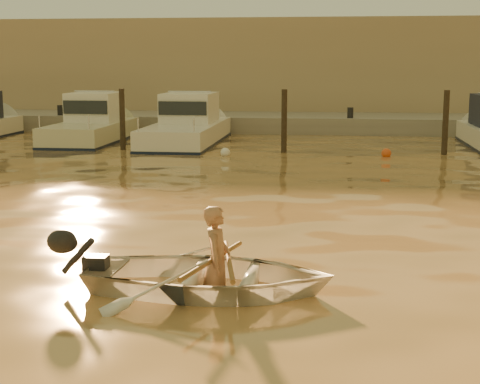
# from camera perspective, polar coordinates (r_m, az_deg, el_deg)

# --- Properties ---
(ground_plane) EXTENTS (160.00, 160.00, 0.00)m
(ground_plane) POSITION_cam_1_polar(r_m,az_deg,el_deg) (10.08, -0.98, -6.40)
(ground_plane) COLOR olive
(ground_plane) RESTS_ON ground
(dinghy) EXTENTS (3.17, 2.30, 0.65)m
(dinghy) POSITION_cam_1_polar(r_m,az_deg,el_deg) (9.29, -2.39, -6.55)
(dinghy) COLOR silver
(dinghy) RESTS_ON ground_plane
(person) EXTENTS (0.35, 0.52, 1.40)m
(person) POSITION_cam_1_polar(r_m,az_deg,el_deg) (9.22, -1.79, -5.39)
(person) COLOR #9F6E4F
(person) RESTS_ON dinghy
(outboard_motor) EXTENTS (0.91, 0.42, 0.70)m
(outboard_motor) POSITION_cam_1_polar(r_m,az_deg,el_deg) (9.66, -11.21, -5.61)
(outboard_motor) COLOR black
(outboard_motor) RESTS_ON dinghy
(oar_port) EXTENTS (0.45, 2.08, 0.13)m
(oar_port) POSITION_cam_1_polar(r_m,az_deg,el_deg) (9.19, -0.87, -5.32)
(oar_port) COLOR brown
(oar_port) RESTS_ON dinghy
(oar_starboard) EXTENTS (0.47, 2.07, 0.13)m
(oar_starboard) POSITION_cam_1_polar(r_m,az_deg,el_deg) (9.22, -2.10, -5.27)
(oar_starboard) COLOR brown
(oar_starboard) RESTS_ON dinghy
(moored_boat_1) EXTENTS (2.09, 6.27, 1.75)m
(moored_boat_1) POSITION_cam_1_polar(r_m,az_deg,el_deg) (27.11, -11.51, 5.15)
(moored_boat_1) COLOR beige
(moored_boat_1) RESTS_ON ground_plane
(moored_boat_2) EXTENTS (2.21, 7.44, 1.75)m
(moored_boat_2) POSITION_cam_1_polar(r_m,az_deg,el_deg) (26.19, -4.19, 5.16)
(moored_boat_2) COLOR silver
(moored_boat_2) RESTS_ON ground_plane
(piling_1) EXTENTS (0.18, 0.18, 2.20)m
(piling_1) POSITION_cam_1_polar(r_m,az_deg,el_deg) (24.44, -9.11, 5.35)
(piling_1) COLOR #2D2319
(piling_1) RESTS_ON ground_plane
(piling_2) EXTENTS (0.18, 0.18, 2.20)m
(piling_2) POSITION_cam_1_polar(r_m,az_deg,el_deg) (23.50, 3.44, 5.28)
(piling_2) COLOR #2D2319
(piling_2) RESTS_ON ground_plane
(piling_3) EXTENTS (0.18, 0.18, 2.20)m
(piling_3) POSITION_cam_1_polar(r_m,az_deg,el_deg) (23.69, 15.64, 4.96)
(piling_3) COLOR #2D2319
(piling_3) RESTS_ON ground_plane
(fender_b) EXTENTS (0.30, 0.30, 0.30)m
(fender_b) POSITION_cam_1_polar(r_m,az_deg,el_deg) (24.84, -12.08, 3.48)
(fender_b) COLOR #C36816
(fender_b) RESTS_ON ground_plane
(fender_c) EXTENTS (0.30, 0.30, 0.30)m
(fender_c) POSITION_cam_1_polar(r_m,az_deg,el_deg) (22.65, -1.16, 3.08)
(fender_c) COLOR silver
(fender_c) RESTS_ON ground_plane
(fender_d) EXTENTS (0.30, 0.30, 0.30)m
(fender_d) POSITION_cam_1_polar(r_m,az_deg,el_deg) (22.91, 11.28, 2.96)
(fender_d) COLOR #D24A18
(fender_d) RESTS_ON ground_plane
(quay) EXTENTS (52.00, 4.00, 1.00)m
(quay) POSITION_cam_1_polar(r_m,az_deg,el_deg) (31.21, 4.78, 5.06)
(quay) COLOR gray
(quay) RESTS_ON ground_plane
(waterfront_building) EXTENTS (46.00, 7.00, 4.80)m
(waterfront_building) POSITION_cam_1_polar(r_m,az_deg,el_deg) (36.59, 5.24, 9.32)
(waterfront_building) COLOR #9E8466
(waterfront_building) RESTS_ON quay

